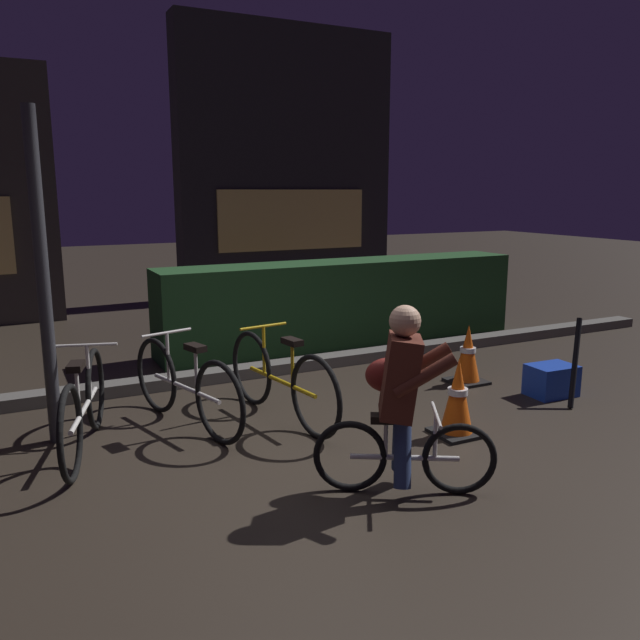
{
  "coord_description": "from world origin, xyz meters",
  "views": [
    {
      "loc": [
        -2.1,
        -3.98,
        1.94
      ],
      "look_at": [
        0.2,
        0.6,
        0.9
      ],
      "focal_mm": 35.96,
      "sensor_mm": 36.0,
      "label": 1
    }
  ],
  "objects_px": {
    "parked_bike_center_left": "(84,407)",
    "blue_crate": "(551,380)",
    "parked_bike_right_mid": "(281,380)",
    "traffic_cone_near": "(457,398)",
    "parked_bike_center_right": "(186,386)",
    "cyclist": "(402,399)",
    "traffic_cone_far": "(468,355)",
    "street_post": "(43,281)",
    "closed_umbrella": "(575,362)"
  },
  "relations": [
    {
      "from": "traffic_cone_near",
      "to": "traffic_cone_far",
      "type": "distance_m",
      "value": 1.48
    },
    {
      "from": "street_post",
      "to": "closed_umbrella",
      "type": "distance_m",
      "value": 4.61
    },
    {
      "from": "parked_bike_right_mid",
      "to": "cyclist",
      "type": "xyz_separation_m",
      "value": [
        0.17,
        -1.57,
        0.27
      ]
    },
    {
      "from": "cyclist",
      "to": "street_post",
      "type": "bearing_deg",
      "value": 165.6
    },
    {
      "from": "blue_crate",
      "to": "street_post",
      "type": "bearing_deg",
      "value": 168.34
    },
    {
      "from": "street_post",
      "to": "traffic_cone_near",
      "type": "distance_m",
      "value": 3.32
    },
    {
      "from": "traffic_cone_far",
      "to": "blue_crate",
      "type": "bearing_deg",
      "value": -56.42
    },
    {
      "from": "parked_bike_right_mid",
      "to": "traffic_cone_far",
      "type": "relative_size",
      "value": 2.78
    },
    {
      "from": "parked_bike_right_mid",
      "to": "blue_crate",
      "type": "distance_m",
      "value": 2.65
    },
    {
      "from": "blue_crate",
      "to": "parked_bike_center_right",
      "type": "bearing_deg",
      "value": 167.3
    },
    {
      "from": "parked_bike_center_right",
      "to": "cyclist",
      "type": "height_order",
      "value": "cyclist"
    },
    {
      "from": "traffic_cone_near",
      "to": "blue_crate",
      "type": "distance_m",
      "value": 1.52
    },
    {
      "from": "traffic_cone_far",
      "to": "parked_bike_center_left",
      "type": "bearing_deg",
      "value": -178.4
    },
    {
      "from": "parked_bike_center_left",
      "to": "closed_umbrella",
      "type": "xyz_separation_m",
      "value": [
        4.18,
        -0.84,
        0.04
      ]
    },
    {
      "from": "parked_bike_right_mid",
      "to": "traffic_cone_near",
      "type": "relative_size",
      "value": 2.65
    },
    {
      "from": "traffic_cone_near",
      "to": "traffic_cone_far",
      "type": "bearing_deg",
      "value": 47.48
    },
    {
      "from": "parked_bike_center_left",
      "to": "parked_bike_right_mid",
      "type": "relative_size",
      "value": 0.96
    },
    {
      "from": "traffic_cone_far",
      "to": "closed_umbrella",
      "type": "bearing_deg",
      "value": -63.45
    },
    {
      "from": "parked_bike_center_right",
      "to": "blue_crate",
      "type": "xyz_separation_m",
      "value": [
        3.35,
        -0.76,
        -0.2
      ]
    },
    {
      "from": "street_post",
      "to": "parked_bike_center_right",
      "type": "height_order",
      "value": "street_post"
    },
    {
      "from": "parked_bike_center_left",
      "to": "parked_bike_right_mid",
      "type": "height_order",
      "value": "parked_bike_right_mid"
    },
    {
      "from": "parked_bike_center_left",
      "to": "parked_bike_center_right",
      "type": "xyz_separation_m",
      "value": [
        0.82,
        0.17,
        -0.0
      ]
    },
    {
      "from": "traffic_cone_near",
      "to": "closed_umbrella",
      "type": "distance_m",
      "value": 1.48
    },
    {
      "from": "street_post",
      "to": "parked_bike_right_mid",
      "type": "xyz_separation_m",
      "value": [
        1.78,
        -0.35,
        -0.92
      ]
    },
    {
      "from": "parked_bike_center_left",
      "to": "traffic_cone_far",
      "type": "distance_m",
      "value": 3.72
    },
    {
      "from": "parked_bike_center_right",
      "to": "parked_bike_center_left",
      "type": "bearing_deg",
      "value": 86.09
    },
    {
      "from": "parked_bike_center_left",
      "to": "traffic_cone_near",
      "type": "bearing_deg",
      "value": -93.32
    },
    {
      "from": "parked_bike_right_mid",
      "to": "traffic_cone_near",
      "type": "height_order",
      "value": "parked_bike_right_mid"
    },
    {
      "from": "parked_bike_center_right",
      "to": "closed_umbrella",
      "type": "relative_size",
      "value": 1.91
    },
    {
      "from": "parked_bike_center_right",
      "to": "parked_bike_right_mid",
      "type": "distance_m",
      "value": 0.8
    },
    {
      "from": "parked_bike_center_left",
      "to": "parked_bike_right_mid",
      "type": "bearing_deg",
      "value": -74.59
    },
    {
      "from": "parked_bike_center_right",
      "to": "traffic_cone_near",
      "type": "height_order",
      "value": "parked_bike_center_right"
    },
    {
      "from": "parked_bike_right_mid",
      "to": "closed_umbrella",
      "type": "height_order",
      "value": "parked_bike_right_mid"
    },
    {
      "from": "parked_bike_center_left",
      "to": "blue_crate",
      "type": "bearing_deg",
      "value": -81.36
    },
    {
      "from": "parked_bike_right_mid",
      "to": "closed_umbrella",
      "type": "distance_m",
      "value": 2.72
    },
    {
      "from": "traffic_cone_far",
      "to": "closed_umbrella",
      "type": "height_order",
      "value": "closed_umbrella"
    },
    {
      "from": "parked_bike_center_left",
      "to": "cyclist",
      "type": "xyz_separation_m",
      "value": [
        1.76,
        -1.6,
        0.28
      ]
    },
    {
      "from": "parked_bike_center_left",
      "to": "parked_bike_right_mid",
      "type": "xyz_separation_m",
      "value": [
        1.59,
        -0.03,
        0.01
      ]
    },
    {
      "from": "blue_crate",
      "to": "parked_bike_center_left",
      "type": "bearing_deg",
      "value": 172.0
    },
    {
      "from": "parked_bike_center_left",
      "to": "closed_umbrella",
      "type": "height_order",
      "value": "closed_umbrella"
    },
    {
      "from": "cyclist",
      "to": "parked_bike_center_left",
      "type": "bearing_deg",
      "value": 167.78
    },
    {
      "from": "parked_bike_center_right",
      "to": "closed_umbrella",
      "type": "distance_m",
      "value": 3.51
    },
    {
      "from": "traffic_cone_far",
      "to": "closed_umbrella",
      "type": "distance_m",
      "value": 1.05
    },
    {
      "from": "street_post",
      "to": "cyclist",
      "type": "distance_m",
      "value": 2.81
    },
    {
      "from": "parked_bike_center_right",
      "to": "cyclist",
      "type": "distance_m",
      "value": 2.03
    },
    {
      "from": "traffic_cone_near",
      "to": "parked_bike_right_mid",
      "type": "bearing_deg",
      "value": 139.78
    },
    {
      "from": "traffic_cone_near",
      "to": "traffic_cone_far",
      "type": "xyz_separation_m",
      "value": [
        1.0,
        1.09,
        -0.02
      ]
    },
    {
      "from": "street_post",
      "to": "blue_crate",
      "type": "xyz_separation_m",
      "value": [
        4.36,
        -0.9,
        -1.12
      ]
    },
    {
      "from": "parked_bike_center_left",
      "to": "cyclist",
      "type": "bearing_deg",
      "value": -115.77
    },
    {
      "from": "parked_bike_center_right",
      "to": "parked_bike_right_mid",
      "type": "xyz_separation_m",
      "value": [
        0.77,
        -0.2,
        0.01
      ]
    }
  ]
}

